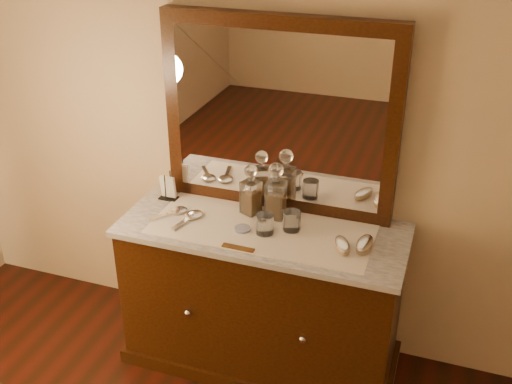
% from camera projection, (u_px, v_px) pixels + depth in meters
% --- Properties ---
extents(dresser_cabinet, '(1.40, 0.55, 0.82)m').
position_uv_depth(dresser_cabinet, '(262.00, 299.00, 3.24)').
color(dresser_cabinet, black).
rests_on(dresser_cabinet, floor).
extents(dresser_plinth, '(1.46, 0.59, 0.08)m').
position_uv_depth(dresser_plinth, '(262.00, 352.00, 3.41)').
color(dresser_plinth, black).
rests_on(dresser_plinth, floor).
extents(knob_left, '(0.04, 0.04, 0.04)m').
position_uv_depth(knob_left, '(188.00, 313.00, 3.07)').
color(knob_left, silver).
rests_on(knob_left, dresser_cabinet).
extents(knob_right, '(0.04, 0.04, 0.04)m').
position_uv_depth(knob_right, '(303.00, 339.00, 2.89)').
color(knob_right, silver).
rests_on(knob_right, dresser_cabinet).
extents(marble_top, '(1.44, 0.59, 0.03)m').
position_uv_depth(marble_top, '(263.00, 230.00, 3.04)').
color(marble_top, white).
rests_on(marble_top, dresser_cabinet).
extents(mirror_frame, '(1.20, 0.08, 1.00)m').
position_uv_depth(mirror_frame, '(279.00, 117.00, 3.01)').
color(mirror_frame, black).
rests_on(mirror_frame, marble_top).
extents(mirror_glass, '(1.06, 0.01, 0.86)m').
position_uv_depth(mirror_glass, '(277.00, 119.00, 2.98)').
color(mirror_glass, white).
rests_on(mirror_glass, marble_top).
extents(lace_runner, '(1.10, 0.45, 0.00)m').
position_uv_depth(lace_runner, '(261.00, 229.00, 3.02)').
color(lace_runner, white).
rests_on(lace_runner, marble_top).
extents(pin_dish, '(0.09, 0.09, 0.01)m').
position_uv_depth(pin_dish, '(242.00, 229.00, 3.00)').
color(pin_dish, silver).
rests_on(pin_dish, lace_runner).
extents(comb, '(0.16, 0.03, 0.01)m').
position_uv_depth(comb, '(238.00, 248.00, 2.86)').
color(comb, brown).
rests_on(comb, lace_runner).
extents(napkin_rack, '(0.10, 0.07, 0.15)m').
position_uv_depth(napkin_rack, '(168.00, 188.00, 3.28)').
color(napkin_rack, black).
rests_on(napkin_rack, marble_top).
extents(decanter_left, '(0.11, 0.11, 0.28)m').
position_uv_depth(decanter_left, '(251.00, 194.00, 3.11)').
color(decanter_left, '#945D15').
rests_on(decanter_left, lace_runner).
extents(decanter_right, '(0.09, 0.09, 0.30)m').
position_uv_depth(decanter_right, '(276.00, 197.00, 3.07)').
color(decanter_right, '#945D15').
rests_on(decanter_right, lace_runner).
extents(brush_near, '(0.12, 0.16, 0.04)m').
position_uv_depth(brush_near, '(342.00, 246.00, 2.84)').
color(brush_near, tan).
rests_on(brush_near, lace_runner).
extents(brush_far, '(0.08, 0.17, 0.04)m').
position_uv_depth(brush_far, '(364.00, 244.00, 2.85)').
color(brush_far, tan).
rests_on(brush_far, lace_runner).
extents(hand_mirror_outer, '(0.16, 0.20, 0.02)m').
position_uv_depth(hand_mirror_outer, '(175.00, 211.00, 3.15)').
color(hand_mirror_outer, silver).
rests_on(hand_mirror_outer, lace_runner).
extents(hand_mirror_inner, '(0.11, 0.23, 0.02)m').
position_uv_depth(hand_mirror_inner, '(191.00, 216.00, 3.11)').
color(hand_mirror_inner, silver).
rests_on(hand_mirror_inner, lace_runner).
extents(tumblers, '(0.20, 0.16, 0.10)m').
position_uv_depth(tumblers, '(278.00, 222.00, 2.97)').
color(tumblers, white).
rests_on(tumblers, lace_runner).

